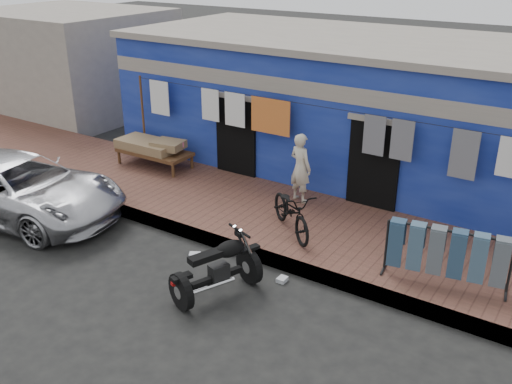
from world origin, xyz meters
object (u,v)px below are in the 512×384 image
at_px(motorcycle, 216,267).
at_px(car, 19,187).
at_px(charpoy, 155,153).
at_px(jeans_rack, 446,255).
at_px(bicycle, 292,206).
at_px(seated_person, 300,168).

bearing_deg(motorcycle, car, -160.76).
relative_size(motorcycle, charpoy, 0.87).
bearing_deg(jeans_rack, charpoy, 169.65).
relative_size(car, jeans_rack, 2.29).
bearing_deg(bicycle, seated_person, 61.90).
bearing_deg(seated_person, bicycle, 128.83).
relative_size(seated_person, jeans_rack, 0.73).
distance_m(car, jeans_rack, 8.66).
distance_m(seated_person, charpoy, 4.12).
height_order(car, bicycle, bicycle).
bearing_deg(bicycle, charpoy, 113.50).
height_order(bicycle, charpoy, bicycle).
xyz_separation_m(seated_person, motorcycle, (0.48, -3.64, -0.47)).
bearing_deg(motorcycle, seated_person, 118.23).
xyz_separation_m(bicycle, charpoy, (-4.70, 1.27, -0.21)).
height_order(seated_person, motorcycle, seated_person).
xyz_separation_m(motorcycle, charpoy, (-4.57, 3.50, 0.05)).
distance_m(motorcycle, charpoy, 5.76).
xyz_separation_m(car, bicycle, (5.45, 2.09, 0.13)).
xyz_separation_m(seated_person, bicycle, (0.60, -1.41, -0.21)).
relative_size(motorcycle, jeans_rack, 0.85).
height_order(car, charpoy, car).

